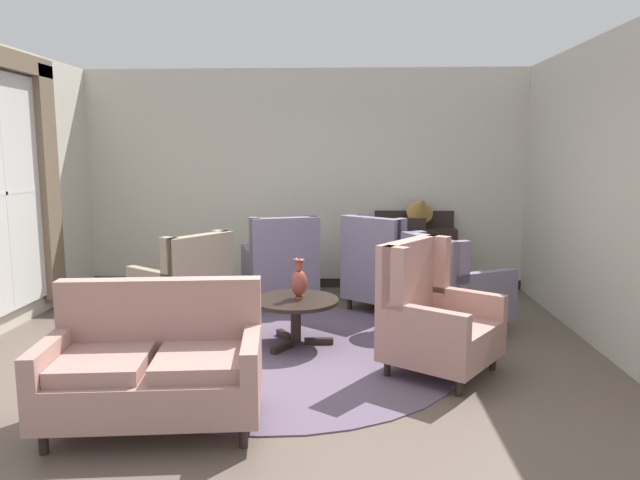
# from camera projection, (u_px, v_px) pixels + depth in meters

# --- Properties ---
(ground) EXTENTS (8.65, 8.65, 0.00)m
(ground) POSITION_uv_depth(u_px,v_px,m) (280.00, 366.00, 5.14)
(ground) COLOR brown
(wall_back) EXTENTS (6.12, 0.08, 2.93)m
(wall_back) POSITION_uv_depth(u_px,v_px,m) (304.00, 180.00, 7.98)
(wall_back) COLOR beige
(wall_back) RESTS_ON ground
(wall_right) EXTENTS (0.08, 4.33, 2.93)m
(wall_right) POSITION_uv_depth(u_px,v_px,m) (595.00, 191.00, 5.71)
(wall_right) COLOR beige
(wall_right) RESTS_ON ground
(baseboard_back) EXTENTS (5.96, 0.03, 0.12)m
(baseboard_back) POSITION_uv_depth(u_px,v_px,m) (304.00, 283.00, 8.13)
(baseboard_back) COLOR black
(baseboard_back) RESTS_ON ground
(area_rug) EXTENTS (3.22, 3.22, 0.01)m
(area_rug) POSITION_uv_depth(u_px,v_px,m) (283.00, 353.00, 5.44)
(area_rug) COLOR #5B4C60
(area_rug) RESTS_ON ground
(window_with_curtains) EXTENTS (0.12, 1.95, 2.73)m
(window_with_curtains) POSITION_uv_depth(u_px,v_px,m) (6.00, 178.00, 5.99)
(window_with_curtains) COLOR silver
(coffee_table) EXTENTS (0.83, 0.83, 0.46)m
(coffee_table) POSITION_uv_depth(u_px,v_px,m) (296.00, 308.00, 5.63)
(coffee_table) COLOR black
(coffee_table) RESTS_ON ground
(porcelain_vase) EXTENTS (0.16, 0.16, 0.38)m
(porcelain_vase) POSITION_uv_depth(u_px,v_px,m) (299.00, 282.00, 5.61)
(porcelain_vase) COLOR brown
(porcelain_vase) RESTS_ON coffee_table
(settee) EXTENTS (1.50, 0.93, 0.96)m
(settee) POSITION_uv_depth(u_px,v_px,m) (155.00, 367.00, 3.99)
(settee) COLOR tan
(settee) RESTS_ON ground
(armchair_far_left) EXTENTS (1.14, 1.15, 1.10)m
(armchair_far_left) POSITION_uv_depth(u_px,v_px,m) (433.00, 318.00, 4.96)
(armchair_far_left) COLOR tan
(armchair_far_left) RESTS_ON ground
(armchair_back_corner) EXTENTS (1.04, 1.10, 1.09)m
(armchair_back_corner) POSITION_uv_depth(u_px,v_px,m) (281.00, 268.00, 7.17)
(armchair_back_corner) COLOR slate
(armchair_back_corner) RESTS_ON ground
(armchair_near_window) EXTENTS (1.15, 1.15, 1.00)m
(armchair_near_window) POSITION_uv_depth(u_px,v_px,m) (451.00, 289.00, 6.16)
(armchair_near_window) COLOR slate
(armchair_near_window) RESTS_ON ground
(armchair_near_sideboard) EXTENTS (1.12, 1.14, 1.12)m
(armchair_near_sideboard) POSITION_uv_depth(u_px,v_px,m) (383.00, 271.00, 6.93)
(armchair_near_sideboard) COLOR slate
(armchair_near_sideboard) RESTS_ON ground
(armchair_foreground_right) EXTENTS (1.17, 1.15, 0.99)m
(armchair_foreground_right) POSITION_uv_depth(u_px,v_px,m) (186.00, 285.00, 6.40)
(armchair_foreground_right) COLOR gray
(armchair_foreground_right) RESTS_ON ground
(side_table) EXTENTS (0.51, 0.51, 0.68)m
(side_table) POSITION_uv_depth(u_px,v_px,m) (404.00, 291.00, 6.12)
(side_table) COLOR black
(side_table) RESTS_ON ground
(sideboard) EXTENTS (1.05, 0.36, 1.07)m
(sideboard) POSITION_uv_depth(u_px,v_px,m) (414.00, 256.00, 7.77)
(sideboard) COLOR black
(sideboard) RESTS_ON ground
(gramophone) EXTENTS (0.36, 0.46, 0.53)m
(gramophone) POSITION_uv_depth(u_px,v_px,m) (420.00, 209.00, 7.58)
(gramophone) COLOR black
(gramophone) RESTS_ON sideboard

